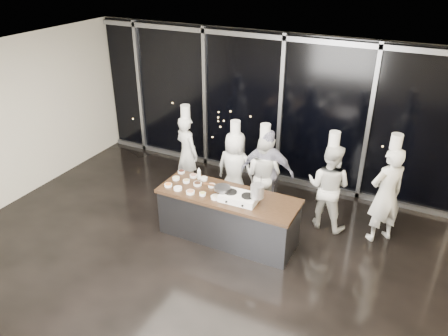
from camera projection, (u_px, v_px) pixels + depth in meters
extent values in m
plane|color=black|center=(204.00, 267.00, 7.16)|extent=(9.00, 9.00, 0.00)
cube|color=beige|center=(282.00, 110.00, 9.22)|extent=(9.00, 0.02, 3.20)
cube|color=beige|center=(199.00, 75.00, 5.70)|extent=(9.00, 7.00, 0.02)
cube|color=black|center=(281.00, 111.00, 9.17)|extent=(8.90, 0.04, 3.18)
cube|color=gray|center=(285.00, 38.00, 8.44)|extent=(8.90, 0.08, 0.10)
cube|color=gray|center=(276.00, 176.00, 9.84)|extent=(8.90, 0.08, 0.10)
cube|color=gray|center=(140.00, 89.00, 10.56)|extent=(0.08, 0.08, 3.20)
cube|color=gray|center=(205.00, 99.00, 9.84)|extent=(0.08, 0.08, 3.20)
cube|color=gray|center=(280.00, 111.00, 9.13)|extent=(0.08, 0.08, 3.20)
cube|color=gray|center=(368.00, 126.00, 8.41)|extent=(0.08, 0.08, 3.20)
cube|color=#37383C|center=(228.00, 218.00, 7.69)|extent=(2.40, 0.80, 0.84)
cube|color=#3B2719|center=(228.00, 196.00, 7.48)|extent=(2.46, 0.86, 0.06)
cube|color=white|center=(239.00, 197.00, 7.27)|extent=(0.63, 0.40, 0.12)
cylinder|color=black|center=(231.00, 192.00, 7.29)|extent=(0.22, 0.22, 0.02)
cylinder|color=black|center=(248.00, 196.00, 7.18)|extent=(0.22, 0.22, 0.02)
cylinder|color=black|center=(226.00, 202.00, 7.16)|extent=(0.04, 0.02, 0.04)
cylinder|color=black|center=(242.00, 206.00, 7.06)|extent=(0.04, 0.02, 0.04)
cylinder|color=gray|center=(222.00, 188.00, 7.34)|extent=(0.29, 0.29, 0.05)
cube|color=#4C2B14|center=(209.00, 185.00, 7.43)|extent=(0.21, 0.04, 0.02)
cylinder|color=#AEAEB1|center=(257.00, 191.00, 7.08)|extent=(0.23, 0.23, 0.22)
cylinder|color=white|center=(168.00, 185.00, 7.71)|extent=(0.14, 0.14, 0.04)
cylinder|color=orange|center=(168.00, 184.00, 7.71)|extent=(0.11, 0.11, 0.01)
cylinder|color=white|center=(176.00, 178.00, 7.94)|extent=(0.13, 0.13, 0.04)
cylinder|color=beige|center=(176.00, 178.00, 7.93)|extent=(0.11, 0.11, 0.01)
cylinder|color=white|center=(181.00, 172.00, 8.17)|extent=(0.13, 0.13, 0.04)
cylinder|color=#351510|center=(181.00, 171.00, 8.16)|extent=(0.11, 0.11, 0.01)
cylinder|color=white|center=(178.00, 188.00, 7.61)|extent=(0.15, 0.15, 0.04)
cylinder|color=silver|center=(178.00, 188.00, 7.60)|extent=(0.12, 0.12, 0.01)
cylinder|color=white|center=(186.00, 181.00, 7.84)|extent=(0.12, 0.12, 0.04)
cylinder|color=tan|center=(186.00, 180.00, 7.84)|extent=(0.10, 0.10, 0.01)
cylinder|color=white|center=(193.00, 176.00, 8.02)|extent=(0.14, 0.14, 0.04)
cylinder|color=#99614C|center=(193.00, 175.00, 8.01)|extent=(0.11, 0.11, 0.01)
cylinder|color=white|center=(190.00, 192.00, 7.50)|extent=(0.15, 0.15, 0.04)
cylinder|color=#B9724C|center=(190.00, 191.00, 7.49)|extent=(0.12, 0.12, 0.01)
cylinder|color=white|center=(198.00, 184.00, 7.76)|extent=(0.15, 0.15, 0.04)
cylinder|color=black|center=(198.00, 183.00, 7.75)|extent=(0.12, 0.12, 0.01)
cylinder|color=white|center=(204.00, 179.00, 7.93)|extent=(0.13, 0.13, 0.04)
cylinder|color=beige|center=(204.00, 178.00, 7.92)|extent=(0.11, 0.11, 0.01)
cylinder|color=white|center=(203.00, 194.00, 7.44)|extent=(0.11, 0.11, 0.04)
cylinder|color=#A9A343|center=(203.00, 193.00, 7.44)|extent=(0.09, 0.09, 0.01)
cylinder|color=white|center=(212.00, 186.00, 7.70)|extent=(0.13, 0.13, 0.04)
cylinder|color=tan|center=(212.00, 185.00, 7.69)|extent=(0.11, 0.11, 0.01)
cylinder|color=white|center=(216.00, 197.00, 7.35)|extent=(0.16, 0.16, 0.04)
cylinder|color=beige|center=(216.00, 196.00, 7.34)|extent=(0.13, 0.13, 0.01)
cylinder|color=white|center=(225.00, 189.00, 7.60)|extent=(0.14, 0.14, 0.04)
cylinder|color=#9F6148|center=(225.00, 188.00, 7.60)|extent=(0.12, 0.12, 0.01)
cylinder|color=white|center=(231.00, 198.00, 7.32)|extent=(0.15, 0.15, 0.04)
cylinder|color=#FFCF54|center=(231.00, 197.00, 7.31)|extent=(0.12, 0.12, 0.01)
cylinder|color=silver|center=(199.00, 175.00, 7.92)|extent=(0.07, 0.07, 0.18)
cone|color=silver|center=(199.00, 169.00, 7.87)|extent=(0.06, 0.06, 0.06)
imported|color=silver|center=(187.00, 153.00, 9.14)|extent=(0.70, 0.59, 1.64)
cylinder|color=white|center=(185.00, 111.00, 8.72)|extent=(0.25, 0.25, 0.26)
imported|color=silver|center=(235.00, 169.00, 8.56)|extent=(0.77, 0.50, 1.56)
cylinder|color=white|center=(235.00, 127.00, 8.16)|extent=(0.19, 0.19, 0.26)
imported|color=silver|center=(263.00, 175.00, 8.32)|extent=(0.83, 0.68, 1.60)
cylinder|color=white|center=(265.00, 131.00, 7.91)|extent=(0.21, 0.21, 0.26)
imported|color=#18163E|center=(267.00, 172.00, 8.27)|extent=(1.06, 0.55, 1.73)
imported|color=silver|center=(328.00, 186.00, 7.86)|extent=(0.88, 0.72, 1.66)
cylinder|color=white|center=(334.00, 139.00, 7.43)|extent=(0.21, 0.21, 0.26)
imported|color=silver|center=(386.00, 195.00, 7.46)|extent=(0.77, 0.76, 1.79)
cylinder|color=white|center=(396.00, 142.00, 7.01)|extent=(0.27, 0.27, 0.26)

